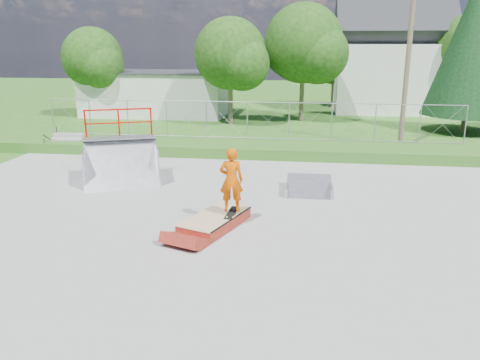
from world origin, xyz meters
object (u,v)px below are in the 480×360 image
(quarter_pipe, at_px, (120,149))
(skater, at_px, (231,182))
(flat_bank_ramp, at_px, (309,187))
(grind_box, at_px, (215,222))

(quarter_pipe, height_order, skater, quarter_pipe)
(flat_bank_ramp, bearing_deg, skater, -122.69)
(grind_box, relative_size, quarter_pipe, 0.96)
(quarter_pipe, height_order, flat_bank_ramp, quarter_pipe)
(flat_bank_ramp, height_order, skater, skater)
(flat_bank_ramp, bearing_deg, quarter_pipe, 177.39)
(grind_box, xyz_separation_m, quarter_pipe, (-4.16, 3.80, 1.13))
(quarter_pipe, bearing_deg, flat_bank_ramp, -24.70)
(flat_bank_ramp, xyz_separation_m, skater, (-2.14, -3.33, 1.03))
(quarter_pipe, xyz_separation_m, flat_bank_ramp, (6.73, -0.31, -1.06))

